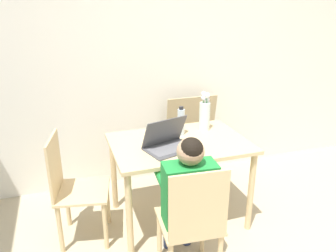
{
  "coord_description": "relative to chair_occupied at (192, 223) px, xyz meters",
  "views": [
    {
      "loc": [
        -1.0,
        -0.98,
        1.82
      ],
      "look_at": [
        -0.24,
        1.29,
        0.93
      ],
      "focal_mm": 35.0,
      "sensor_mm": 36.0,
      "label": 1
    }
  ],
  "objects": [
    {
      "name": "cardboard_panel",
      "position": [
        0.56,
        1.42,
        -0.0
      ],
      "size": [
        0.55,
        0.14,
        0.92
      ],
      "color": "tan",
      "rests_on": "ground_plane"
    },
    {
      "name": "chair_occupied",
      "position": [
        0.0,
        0.0,
        0.0
      ],
      "size": [
        0.43,
        0.43,
        0.9
      ],
      "rotation": [
        0.0,
        0.0,
        3.06
      ],
      "color": "#D6B784",
      "rests_on": "ground_plane"
    },
    {
      "name": "chair_spare",
      "position": [
        -0.72,
        0.7,
        0.0
      ],
      "size": [
        0.47,
        0.47,
        0.9
      ],
      "rotation": [
        0.0,
        0.0,
        1.37
      ],
      "color": "#D6B784",
      "rests_on": "ground_plane"
    },
    {
      "name": "wall_back",
      "position": [
        0.28,
        1.55,
        0.79
      ],
      "size": [
        6.4,
        0.05,
        2.5
      ],
      "color": "white",
      "rests_on": "ground_plane"
    },
    {
      "name": "flower_vase",
      "position": [
        0.48,
        0.89,
        0.44
      ],
      "size": [
        0.1,
        0.1,
        0.35
      ],
      "color": "silver",
      "rests_on": "dining_table"
    },
    {
      "name": "laptop",
      "position": [
        0.03,
        0.59,
        0.34
      ],
      "size": [
        0.43,
        0.35,
        0.24
      ],
      "rotation": [
        0.0,
        0.0,
        0.29
      ],
      "color": "#4C4C51",
      "rests_on": "dining_table"
    },
    {
      "name": "person_seated",
      "position": [
        0.01,
        0.12,
        0.19
      ],
      "size": [
        0.38,
        0.45,
        1.05
      ],
      "rotation": [
        0.0,
        0.0,
        3.06
      ],
      "color": "#1E8438",
      "rests_on": "ground_plane"
    },
    {
      "name": "dining_table",
      "position": [
        0.16,
        0.69,
        0.19
      ],
      "size": [
        1.12,
        0.78,
        0.75
      ],
      "color": "#D6B784",
      "rests_on": "ground_plane"
    },
    {
      "name": "water_bottle",
      "position": [
        0.23,
        0.84,
        0.4
      ],
      "size": [
        0.06,
        0.06,
        0.26
      ],
      "color": "silver",
      "rests_on": "dining_table"
    }
  ]
}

